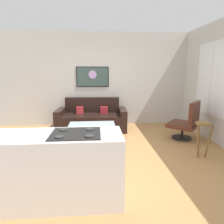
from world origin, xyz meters
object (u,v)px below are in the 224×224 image
(armchair, at_px, (187,122))
(bar_stool, at_px, (203,132))
(couch, at_px, (92,119))
(coffee_table, at_px, (92,126))
(wall_painting, at_px, (93,77))

(armchair, distance_m, bar_stool, 1.02)
(couch, height_order, bar_stool, couch)
(bar_stool, bearing_deg, couch, 136.57)
(armchair, relative_size, bar_stool, 1.37)
(bar_stool, bearing_deg, armchair, 81.19)
(coffee_table, relative_size, wall_painting, 1.09)
(couch, xyz_separation_m, wall_painting, (0.04, 0.52, 1.19))
(bar_stool, height_order, wall_painting, wall_painting)
(armchair, distance_m, wall_painting, 2.97)
(couch, xyz_separation_m, bar_stool, (2.17, -2.05, 0.22))
(couch, bearing_deg, wall_painting, 86.10)
(coffee_table, bearing_deg, couch, 91.49)
(coffee_table, height_order, wall_painting, wall_painting)
(couch, distance_m, wall_painting, 1.30)
(wall_painting, bearing_deg, couch, -93.90)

